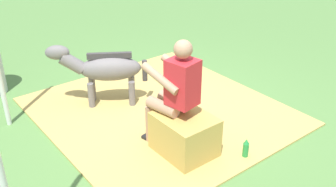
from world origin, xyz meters
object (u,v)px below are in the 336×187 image
pony_standing (104,69)px  soda_bottle (246,149)px  hay_bale (184,135)px  person_seated (174,90)px

pony_standing → soda_bottle: size_ratio=4.70×
hay_bale → soda_bottle: 0.71m
person_seated → pony_standing: 1.44m
person_seated → hay_bale: bearing=-172.5°
pony_standing → soda_bottle: (-2.08, -0.60, -0.42)m
hay_bale → soda_bottle: (-0.50, -0.49, -0.12)m
pony_standing → soda_bottle: bearing=-164.0°
hay_bale → pony_standing: (1.58, 0.11, 0.30)m
hay_bale → person_seated: person_seated is taller
hay_bale → pony_standing: bearing=4.1°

